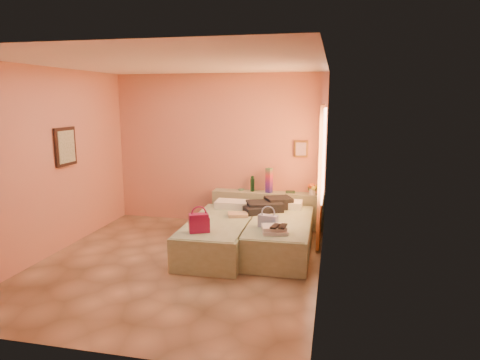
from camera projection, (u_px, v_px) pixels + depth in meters
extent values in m
plane|color=tan|center=(178.00, 263.00, 6.16)|extent=(4.50, 4.50, 0.00)
cube|color=tan|center=(219.00, 149.00, 8.06)|extent=(4.00, 0.02, 2.80)
cube|color=tan|center=(48.00, 163.00, 6.33)|extent=(0.02, 4.50, 2.80)
cube|color=tan|center=(323.00, 173.00, 5.48)|extent=(0.02, 4.50, 2.80)
cube|color=white|center=(173.00, 63.00, 5.64)|extent=(4.00, 4.50, 0.02)
cube|color=beige|center=(324.00, 153.00, 6.66)|extent=(0.02, 1.10, 1.40)
cube|color=orange|center=(320.00, 177.00, 6.59)|extent=(0.05, 0.55, 2.20)
cube|color=orange|center=(321.00, 171.00, 7.17)|extent=(0.05, 0.45, 2.20)
cube|color=black|center=(65.00, 147.00, 6.67)|extent=(0.04, 0.50, 0.60)
cube|color=#B2883B|center=(301.00, 149.00, 7.69)|extent=(0.25, 0.04, 0.30)
cube|color=gray|center=(268.00, 209.00, 7.91)|extent=(2.05, 0.30, 0.65)
cube|color=#9FB994|center=(220.00, 236.00, 6.61)|extent=(0.93, 2.01, 0.50)
cube|color=#9FB994|center=(279.00, 236.00, 6.61)|extent=(0.93, 2.01, 0.50)
cylinder|color=#163D23|center=(252.00, 184.00, 7.89)|extent=(0.10, 0.10, 0.27)
cube|color=#9C1346|center=(269.00, 180.00, 7.77)|extent=(0.13, 0.13, 0.45)
cylinder|color=#478261|center=(241.00, 190.00, 8.01)|extent=(0.12, 0.12, 0.03)
cube|color=#23422B|center=(290.00, 192.00, 7.80)|extent=(0.18, 0.13, 0.03)
cube|color=white|center=(312.00, 188.00, 7.61)|extent=(0.20, 0.20, 0.25)
cube|color=#9C1346|center=(199.00, 223.00, 5.96)|extent=(0.32, 0.26, 0.27)
cube|color=tan|center=(238.00, 215.00, 6.79)|extent=(0.36, 0.32, 0.05)
cube|color=black|center=(268.00, 205.00, 7.11)|extent=(0.82, 0.82, 0.19)
cube|color=#3E5796|center=(268.00, 221.00, 6.20)|extent=(0.30, 0.18, 0.18)
cube|color=silver|center=(275.00, 229.00, 5.94)|extent=(0.41, 0.37, 0.10)
cube|color=black|center=(279.00, 226.00, 5.87)|extent=(0.21, 0.25, 0.02)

